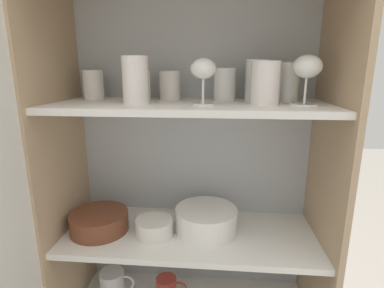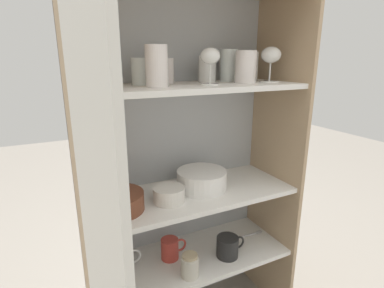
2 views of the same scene
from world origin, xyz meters
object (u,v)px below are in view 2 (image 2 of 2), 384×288
Objects in this scene: serving_bowl_small at (169,194)px; coffee_mug_primary at (170,249)px; storage_jar at (190,266)px; plate_stack_white at (202,180)px; mixing_bowl_large at (117,201)px.

serving_bowl_small reaches higher than coffee_mug_primary.
serving_bowl_small is 1.26× the size of storage_jar.
storage_jar is (0.05, -0.07, -0.30)m from serving_bowl_small.
plate_stack_white is 2.16× the size of storage_jar.
plate_stack_white is 1.08× the size of mixing_bowl_large.
storage_jar is (-0.12, -0.13, -0.30)m from plate_stack_white.
coffee_mug_primary is at bearing 174.47° from plate_stack_white.
mixing_bowl_large reaches higher than storage_jar.
mixing_bowl_large is 1.59× the size of serving_bowl_small.
plate_stack_white reaches higher than serving_bowl_small.
storage_jar is at bearing -54.15° from serving_bowl_small.
mixing_bowl_large is 0.40m from storage_jar.
plate_stack_white is 0.37m from mixing_bowl_large.
storage_jar is at bearing -133.10° from plate_stack_white.
serving_bowl_small is at bearing -163.42° from plate_stack_white.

